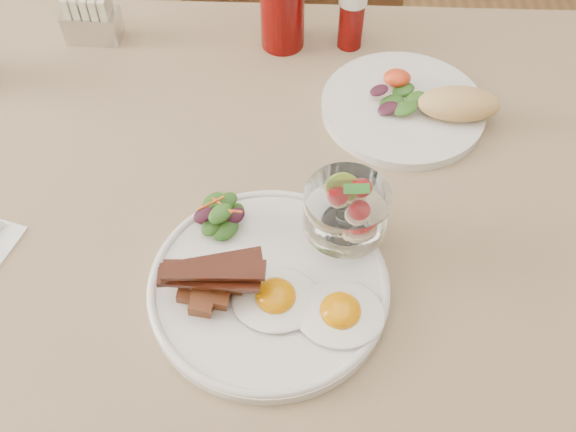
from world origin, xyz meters
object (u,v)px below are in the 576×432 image
chair_far (293,34)px  fruit_cup (346,210)px  sugar_caddy (91,20)px  second_plate (416,105)px  hot_sauce_bottle (353,4)px  main_plate (269,287)px  table (277,242)px

chair_far → fruit_cup: bearing=-83.3°
chair_far → sugar_caddy: 0.52m
second_plate → sugar_caddy: 0.53m
fruit_cup → chair_far: bearing=96.7°
chair_far → fruit_cup: 0.79m
second_plate → hot_sauce_bottle: (-0.09, 0.16, 0.06)m
chair_far → sugar_caddy: (-0.31, -0.33, 0.26)m
chair_far → hot_sauce_bottle: 0.46m
chair_far → fruit_cup: (0.09, -0.73, 0.30)m
main_plate → sugar_caddy: sugar_caddy is taller
second_plate → sugar_caddy: sugar_caddy is taller
sugar_caddy → hot_sauce_bottle: bearing=2.1°
main_plate → second_plate: 0.36m
second_plate → hot_sauce_bottle: 0.19m
table → hot_sauce_bottle: (0.10, 0.33, 0.16)m
main_plate → fruit_cup: (0.09, 0.07, 0.06)m
second_plate → hot_sauce_bottle: size_ratio=1.65×
fruit_cup → second_plate: fruit_cup is taller
table → second_plate: bearing=42.1°
table → chair_far: (0.00, 0.66, -0.14)m
table → hot_sauce_bottle: 0.38m
table → fruit_cup: size_ratio=13.38×
chair_far → fruit_cup: size_ratio=9.35×
chair_far → main_plate: chair_far is taller
main_plate → sugar_caddy: bearing=123.6°
fruit_cup → hot_sauce_bottle: 0.40m
table → main_plate: bearing=-90.5°
main_plate → sugar_caddy: size_ratio=3.20×
main_plate → second_plate: bearing=57.7°
chair_far → second_plate: 0.58m
fruit_cup → sugar_caddy: (-0.40, 0.40, -0.04)m
chair_far → fruit_cup: chair_far is taller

